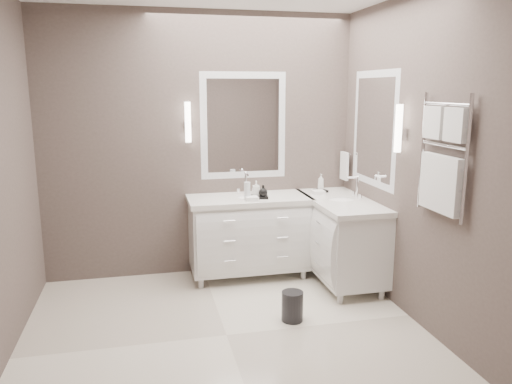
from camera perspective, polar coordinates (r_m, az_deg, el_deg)
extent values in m
cube|color=white|center=(4.15, -3.39, -16.08)|extent=(3.20, 3.00, 0.01)
cube|color=#504440|center=(5.19, -6.36, 5.26)|extent=(3.20, 0.01, 2.70)
cube|color=#504440|center=(2.27, 2.56, -3.00)|extent=(3.20, 0.01, 2.70)
cube|color=#504440|center=(4.27, 18.14, 3.37)|extent=(0.01, 3.00, 2.70)
cube|color=white|center=(5.17, -0.80, -4.88)|extent=(1.20, 0.55, 0.70)
cube|color=silver|center=(5.08, -0.81, -0.82)|extent=(1.24, 0.59, 0.05)
ellipsoid|color=white|center=(5.08, -0.81, -0.99)|extent=(0.36, 0.28, 0.12)
cylinder|color=white|center=(5.20, -1.18, 1.00)|extent=(0.02, 0.02, 0.22)
cube|color=white|center=(5.13, 9.63, -5.20)|extent=(0.55, 1.20, 0.70)
cube|color=silver|center=(5.03, 9.77, -1.11)|extent=(0.59, 1.24, 0.05)
ellipsoid|color=white|center=(5.04, 9.77, -1.28)|extent=(0.36, 0.28, 0.12)
cylinder|color=white|center=(5.07, 11.49, 0.48)|extent=(0.02, 0.02, 0.22)
cube|color=white|center=(5.23, -1.44, 7.57)|extent=(0.90, 0.02, 1.10)
cube|color=white|center=(5.23, -1.44, 7.57)|extent=(0.77, 0.02, 0.96)
cube|color=white|center=(4.94, 13.35, 7.03)|extent=(0.02, 0.90, 1.10)
cube|color=white|center=(4.94, 13.35, 7.03)|extent=(0.02, 0.90, 0.96)
cube|color=white|center=(5.08, -7.77, 7.35)|extent=(0.05, 0.05, 0.10)
cylinder|color=white|center=(5.08, -7.79, 7.91)|extent=(0.06, 0.06, 0.40)
cube|color=white|center=(4.40, 15.94, 6.35)|extent=(0.05, 0.05, 0.10)
cylinder|color=white|center=(4.40, 15.97, 7.00)|extent=(0.06, 0.06, 0.40)
cylinder|color=white|center=(5.46, 10.21, 4.41)|extent=(0.02, 0.22, 0.02)
cube|color=white|center=(5.48, 10.06, 2.95)|extent=(0.03, 0.17, 0.30)
cylinder|color=white|center=(3.68, 22.95, 3.33)|extent=(0.03, 0.03, 0.90)
cylinder|color=white|center=(4.13, 18.52, 4.48)|extent=(0.03, 0.03, 0.90)
cube|color=white|center=(3.77, 21.88, 7.12)|extent=(0.06, 0.22, 0.24)
cube|color=white|center=(3.98, 19.75, 7.48)|extent=(0.06, 0.22, 0.24)
cube|color=white|center=(3.93, 20.33, 0.91)|extent=(0.06, 0.46, 0.42)
cylinder|color=black|center=(4.33, 4.17, -12.88)|extent=(0.23, 0.23, 0.26)
cube|color=black|center=(5.01, 0.41, -0.56)|extent=(0.19, 0.15, 0.03)
cube|color=black|center=(5.37, 7.39, 0.16)|extent=(0.13, 0.16, 0.02)
cylinder|color=silver|center=(4.91, -1.01, 0.11)|extent=(0.08, 0.08, 0.18)
imported|color=white|center=(5.00, 0.02, 0.44)|extent=(0.07, 0.08, 0.15)
imported|color=black|center=(4.97, 0.82, 0.16)|extent=(0.10, 0.10, 0.11)
imported|color=white|center=(5.35, 7.42, 1.16)|extent=(0.07, 0.07, 0.17)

